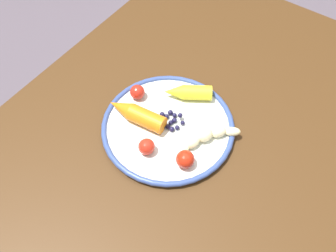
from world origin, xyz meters
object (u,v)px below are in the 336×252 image
plate (168,127)px  carrot_orange (136,114)px  carrot_yellow (188,92)px  blueberry_pile (171,120)px  banana (206,137)px  tomato_far (137,92)px  tomato_mid (185,159)px  tomato_near (147,147)px  dining_table (174,170)px

plate → carrot_orange: size_ratio=2.11×
carrot_yellow → blueberry_pile: (-0.08, -0.01, -0.01)m
banana → carrot_orange: 0.16m
banana → tomato_far: 0.19m
blueberry_pile → tomato_mid: bearing=-130.3°
blueberry_pile → banana: bearing=-88.5°
plate → tomato_mid: (-0.06, -0.08, 0.02)m
carrot_orange → tomato_mid: (-0.03, -0.15, -0.00)m
carrot_orange → tomato_near: (-0.05, -0.07, -0.00)m
banana → tomato_far: tomato_far is taller
carrot_orange → blueberry_pile: bearing=-61.2°
dining_table → tomato_near: size_ratio=35.18×
blueberry_pile → tomato_mid: size_ratio=1.50×
carrot_orange → banana: bearing=-75.6°
dining_table → plate: size_ratio=4.17×
plate → carrot_yellow: 0.09m
tomato_near → plate: bearing=0.4°
dining_table → tomato_mid: 0.12m
blueberry_pile → tomato_far: 0.11m
tomato_near → carrot_yellow: bearing=3.5°
carrot_yellow → blueberry_pile: size_ratio=1.92×
tomato_mid → banana: bearing=-3.3°
dining_table → carrot_orange: carrot_orange is taller
carrot_orange → tomato_far: (0.05, 0.04, -0.00)m
carrot_yellow → blueberry_pile: carrot_yellow is taller
tomato_far → blueberry_pile: bearing=-98.1°
dining_table → tomato_mid: size_ratio=31.99×
banana → carrot_yellow: carrot_yellow is taller
carrot_orange → tomato_near: bearing=-127.7°
plate → tomato_near: size_ratio=8.44×
plate → blueberry_pile: bearing=-0.8°
dining_table → carrot_yellow: size_ratio=11.12×
plate → banana: banana is taller
plate → tomato_far: size_ratio=8.56×
plate → blueberry_pile: blueberry_pile is taller
dining_table → carrot_orange: bearing=82.5°
dining_table → carrot_yellow: 0.18m
carrot_orange → carrot_yellow: bearing=-26.1°
tomato_far → plate: bearing=-104.6°
banana → blueberry_pile: 0.09m
plate → tomato_far: 0.11m
tomato_near → tomato_mid: bearing=-76.2°
plate → tomato_near: bearing=-179.6°
plate → banana: size_ratio=2.10×
tomato_near → tomato_mid: (0.02, -0.08, 0.00)m
dining_table → banana: 0.13m
carrot_orange → carrot_yellow: size_ratio=1.26×
carrot_orange → carrot_yellow: (0.12, -0.06, -0.00)m
blueberry_pile → tomato_far: bearing=81.9°
carrot_orange → blueberry_pile: size_ratio=2.43×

